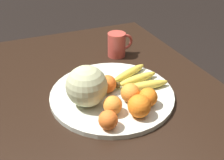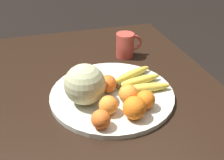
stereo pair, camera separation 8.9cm
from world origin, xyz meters
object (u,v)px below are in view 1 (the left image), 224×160
Objects in this scene: melon at (87,86)px; orange_back_right at (107,84)px; orange_front_left at (130,93)px; orange_back_left at (113,105)px; banana_bunch at (137,79)px; orange_front_right at (148,97)px; ceramic_mug at (117,45)px; fruit_bowl at (112,94)px; kitchen_table at (106,119)px; orange_mid_center at (139,106)px; orange_top_small at (108,120)px.

orange_back_right is (-0.04, 0.09, -0.04)m from melon.
orange_back_right is (-0.08, -0.05, -0.00)m from orange_front_left.
orange_back_left is (0.08, 0.06, -0.04)m from melon.
banana_bunch is 3.12× the size of orange_front_right.
orange_back_right is 0.32m from ceramic_mug.
fruit_bowl is at bearing -153.02° from orange_front_left.
kitchen_table is 0.23m from orange_mid_center.
orange_back_right is (0.01, -0.12, 0.02)m from banana_bunch.
melon is at bearing -38.11° from ceramic_mug.
melon reaches higher than kitchen_table.
melon is at bearing -144.69° from orange_back_left.
orange_front_left is 0.15m from orange_top_small.
melon is at bearing -176.44° from banana_bunch.
fruit_bowl is at bearing -27.17° from ceramic_mug.
banana_bunch is 3.22× the size of orange_back_left.
orange_front_right is at bearing 86.67° from orange_back_left.
banana_bunch is at bearing 140.95° from orange_front_left.
ceramic_mug is (-0.27, 0.16, 0.01)m from orange_back_right.
orange_front_left is 1.03× the size of orange_front_right.
melon is at bearing -172.41° from orange_top_small.
kitchen_table is 9.55× the size of melon.
kitchen_table is at bearing -85.39° from orange_back_right.
melon is 2.18× the size of orange_front_right.
orange_back_left is at bearing -149.20° from banana_bunch.
orange_top_small is (0.17, -0.07, -0.00)m from orange_back_right.
fruit_bowl is 7.25× the size of orange_back_left.
melon is 0.22m from banana_bunch.
banana_bunch is 0.14m from orange_front_right.
banana_bunch is (-0.05, 0.21, -0.05)m from melon.
ceramic_mug is (-0.27, 0.04, 0.02)m from banana_bunch.
kitchen_table is at bearing 160.77° from orange_top_small.
melon reaches higher than orange_front_right.
orange_back_right is 0.19m from orange_top_small.
fruit_bowl is 0.09m from orange_front_left.
ceramic_mug reaches higher than orange_front_left.
orange_front_left reaches higher than fruit_bowl.
orange_top_small is at bearing -19.23° from kitchen_table.
orange_mid_center reaches higher than orange_back_left.
orange_top_small is (0.01, -0.11, -0.01)m from orange_mid_center.
banana_bunch is at bearing 93.74° from kitchen_table.
orange_front_left reaches higher than orange_back_left.
orange_back_left reaches higher than orange_top_small.
melon reaches higher than fruit_bowl.
orange_top_small is at bearing -144.92° from banana_bunch.
banana_bunch is at bearing 102.48° from melon.
melon is at bearing -64.60° from kitchen_table.
ceramic_mug reaches higher than orange_front_right.
orange_top_small is at bearing 7.59° from melon.
orange_front_right is at bearing 44.32° from orange_front_left.
fruit_bowl is at bearing 153.66° from orange_top_small.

